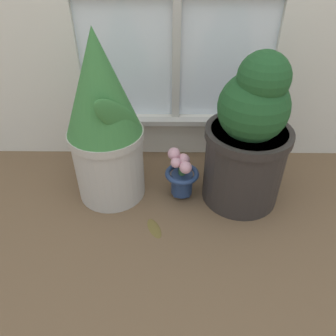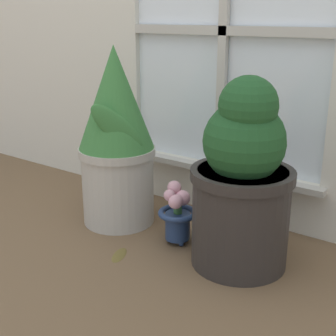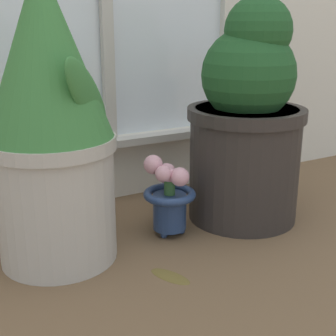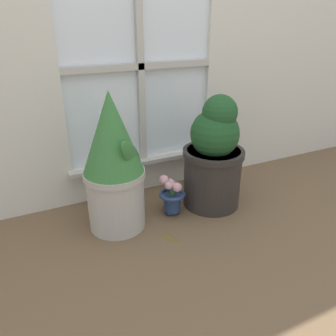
% 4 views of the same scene
% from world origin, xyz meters
% --- Properties ---
extents(ground_plane, '(10.00, 10.00, 0.00)m').
position_xyz_m(ground_plane, '(0.00, 0.00, 0.00)').
color(ground_plane, brown).
extents(potted_plant_left, '(0.32, 0.32, 0.71)m').
position_xyz_m(potted_plant_left, '(-0.28, 0.24, 0.36)').
color(potted_plant_left, '#B7B2A8').
rests_on(potted_plant_left, ground_plane).
extents(potted_plant_right, '(0.34, 0.34, 0.64)m').
position_xyz_m(potted_plant_right, '(0.28, 0.22, 0.29)').
color(potted_plant_right, '#2D2826').
rests_on(potted_plant_right, ground_plane).
extents(flower_vase, '(0.15, 0.15, 0.23)m').
position_xyz_m(flower_vase, '(0.02, 0.22, 0.12)').
color(flower_vase, navy).
rests_on(flower_vase, ground_plane).
extents(fallen_leaf, '(0.08, 0.12, 0.01)m').
position_xyz_m(fallen_leaf, '(-0.08, 0.02, 0.00)').
color(fallen_leaf, brown).
rests_on(fallen_leaf, ground_plane).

